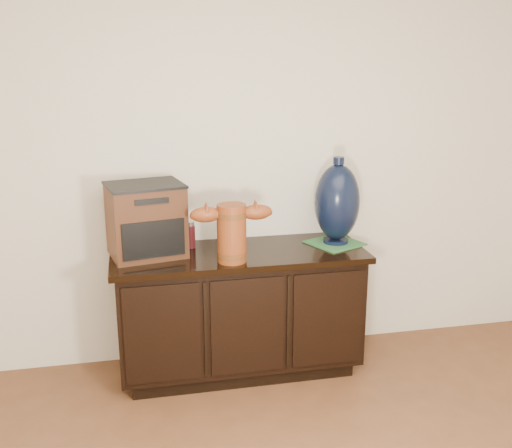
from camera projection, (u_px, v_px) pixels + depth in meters
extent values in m
plane|color=silver|center=(230.00, 151.00, 3.56)|extent=(4.50, 0.00, 4.50)
cube|color=black|center=(240.00, 363.00, 3.65)|extent=(1.29, 0.45, 0.08)
cube|color=black|center=(239.00, 308.00, 3.55)|extent=(1.40, 0.50, 0.64)
cube|color=black|center=(239.00, 254.00, 3.46)|extent=(1.46, 0.56, 0.03)
cube|color=black|center=(162.00, 334.00, 3.22)|extent=(0.41, 0.01, 0.56)
cube|color=black|center=(248.00, 326.00, 3.31)|extent=(0.41, 0.01, 0.56)
cube|color=black|center=(328.00, 319.00, 3.40)|extent=(0.41, 0.01, 0.56)
cylinder|color=brown|center=(232.00, 233.00, 3.24)|extent=(0.16, 0.16, 0.32)
cylinder|color=#381A0A|center=(232.00, 254.00, 3.27)|extent=(0.17, 0.17, 0.03)
cylinder|color=#381A0A|center=(231.00, 214.00, 3.21)|extent=(0.17, 0.17, 0.03)
ellipsoid|color=brown|center=(206.00, 215.00, 3.19)|extent=(0.17, 0.08, 0.09)
ellipsoid|color=brown|center=(257.00, 212.00, 3.24)|extent=(0.17, 0.08, 0.09)
cube|color=#422110|center=(146.00, 221.00, 3.34)|extent=(0.45, 0.39, 0.40)
cube|color=black|center=(154.00, 240.00, 3.21)|extent=(0.34, 0.08, 0.20)
cube|color=black|center=(144.00, 185.00, 3.28)|extent=(0.47, 0.40, 0.01)
cube|color=#2F6936|center=(335.00, 243.00, 3.59)|extent=(0.37, 0.37, 0.01)
cylinder|color=black|center=(336.00, 241.00, 3.59)|extent=(0.15, 0.15, 0.02)
ellipsoid|color=black|center=(337.00, 202.00, 3.53)|extent=(0.35, 0.35, 0.45)
cylinder|color=black|center=(339.00, 161.00, 3.46)|extent=(0.06, 0.06, 0.04)
cylinder|color=maroon|center=(191.00, 237.00, 3.51)|extent=(0.05, 0.05, 0.14)
cylinder|color=silver|center=(190.00, 224.00, 3.48)|extent=(0.05, 0.05, 0.02)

